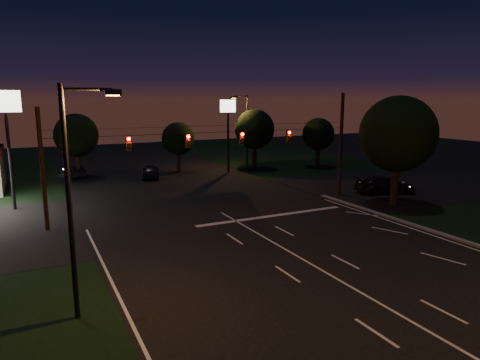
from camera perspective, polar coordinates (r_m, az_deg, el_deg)
ground at (r=21.14m, az=13.57°, el=-13.13°), size 140.00×140.00×0.00m
cross_street_right at (r=45.60m, az=20.01°, el=-0.62°), size 20.00×16.00×0.02m
center_line at (r=17.52m, az=26.99°, el=-19.31°), size 0.14×40.00×0.01m
stop_bar at (r=31.64m, az=4.35°, el=-4.78°), size 12.00×0.50×0.01m
utility_pole_right at (r=39.50m, az=13.01°, el=-1.91°), size 0.30×0.30×9.00m
utility_pole_left at (r=30.84m, az=-24.26°, el=-6.15°), size 0.28×0.28×8.00m
signal_span at (r=32.35m, az=-3.27°, el=5.48°), size 24.00×0.40×1.56m
pole_sign_left_near at (r=36.71m, az=-28.73°, el=7.12°), size 2.20×0.30×9.10m
pole_sign_right at (r=49.26m, az=-1.62°, el=8.14°), size 1.80×0.30×8.40m
street_light_left at (r=17.02m, az=-21.09°, el=-0.83°), size 2.20×0.35×9.00m
street_light_right_far at (r=52.53m, az=0.70°, el=7.21°), size 2.20×0.35×9.00m
tree_right_near at (r=36.21m, az=20.15°, el=5.68°), size 6.00×6.00×8.76m
tree_far_b at (r=49.16m, az=-20.98°, el=5.53°), size 4.60×4.60×6.98m
tree_far_c at (r=50.48m, az=-8.26°, el=5.43°), size 3.80×3.80×5.86m
tree_far_d at (r=52.15m, az=1.90°, el=6.72°), size 4.80×4.80×7.30m
tree_far_e at (r=54.81m, az=10.34°, el=6.00°), size 4.00×4.00×6.18m
car_oncoming_a at (r=47.44m, az=-11.84°, el=1.17°), size 2.92×4.84×1.54m
car_oncoming_b at (r=50.48m, az=-21.15°, el=1.07°), size 2.06×3.98×1.25m
car_cross at (r=41.05m, az=18.81°, el=-0.61°), size 5.89×3.87×1.59m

